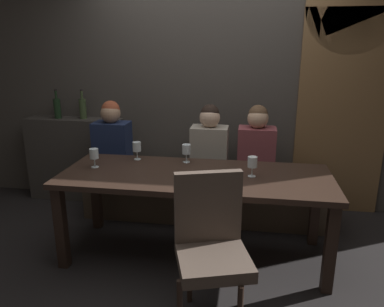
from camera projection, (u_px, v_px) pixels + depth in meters
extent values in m
plane|color=black|center=(195.00, 254.00, 3.25)|extent=(9.00, 9.00, 0.00)
cube|color=#423D38|center=(212.00, 69.00, 3.98)|extent=(6.00, 0.12, 3.00)
cube|color=brown|center=(342.00, 115.00, 3.84)|extent=(0.90, 0.05, 2.10)
cylinder|color=brown|center=(354.00, 6.00, 3.54)|extent=(0.90, 0.05, 0.90)
cube|color=#38342F|center=(77.00, 159.00, 4.34)|extent=(1.10, 0.28, 0.95)
cube|color=black|center=(61.00, 228.00, 2.98)|extent=(0.08, 0.08, 0.69)
cube|color=black|center=(330.00, 249.00, 2.67)|extent=(0.08, 0.08, 0.69)
cube|color=black|center=(96.00, 194.00, 3.64)|extent=(0.08, 0.08, 0.69)
cube|color=black|center=(315.00, 208.00, 3.33)|extent=(0.08, 0.08, 0.69)
cube|color=#302119|center=(195.00, 176.00, 3.05)|extent=(2.20, 0.84, 0.04)
cube|color=#4A3C2E|center=(205.00, 203.00, 3.86)|extent=(2.50, 0.40, 0.35)
cube|color=brown|center=(205.00, 182.00, 3.80)|extent=(2.50, 0.44, 0.10)
cylinder|color=#302119|center=(190.00, 275.00, 2.60)|extent=(0.04, 0.04, 0.42)
cylinder|color=#302119|center=(242.00, 280.00, 2.54)|extent=(0.04, 0.04, 0.42)
cube|color=brown|center=(213.00, 260.00, 2.33)|extent=(0.55, 0.55, 0.08)
cube|color=brown|center=(208.00, 207.00, 2.43)|extent=(0.44, 0.19, 0.48)
cube|color=#192342|center=(113.00, 148.00, 3.84)|extent=(0.36, 0.24, 0.55)
sphere|color=tan|center=(110.00, 113.00, 3.74)|extent=(0.20, 0.20, 0.20)
sphere|color=brown|center=(111.00, 110.00, 3.74)|extent=(0.18, 0.18, 0.18)
cube|color=#9E9384|center=(209.00, 153.00, 3.70)|extent=(0.36, 0.24, 0.53)
sphere|color=#DBB293|center=(210.00, 117.00, 3.60)|extent=(0.20, 0.20, 0.20)
sphere|color=black|center=(210.00, 114.00, 3.60)|extent=(0.18, 0.18, 0.18)
cube|color=brown|center=(256.00, 154.00, 3.65)|extent=(0.36, 0.24, 0.53)
sphere|color=tan|center=(258.00, 118.00, 3.55)|extent=(0.20, 0.20, 0.20)
sphere|color=brown|center=(258.00, 114.00, 3.55)|extent=(0.18, 0.18, 0.18)
cylinder|color=black|center=(57.00, 109.00, 4.18)|extent=(0.08, 0.08, 0.22)
cylinder|color=black|center=(56.00, 95.00, 4.13)|extent=(0.03, 0.03, 0.09)
cylinder|color=black|center=(55.00, 90.00, 4.12)|extent=(0.03, 0.03, 0.02)
cylinder|color=#384728|center=(83.00, 109.00, 4.16)|extent=(0.08, 0.08, 0.22)
cylinder|color=#384728|center=(82.00, 95.00, 4.11)|extent=(0.03, 0.03, 0.09)
cylinder|color=black|center=(81.00, 90.00, 4.10)|extent=(0.03, 0.03, 0.02)
cylinder|color=silver|center=(95.00, 167.00, 3.20)|extent=(0.06, 0.06, 0.00)
cylinder|color=silver|center=(95.00, 163.00, 3.19)|extent=(0.01, 0.01, 0.07)
cylinder|color=silver|center=(94.00, 154.00, 3.17)|extent=(0.08, 0.08, 0.08)
cylinder|color=gold|center=(94.00, 156.00, 3.17)|extent=(0.07, 0.07, 0.04)
cylinder|color=silver|center=(186.00, 162.00, 3.34)|extent=(0.06, 0.06, 0.00)
cylinder|color=silver|center=(186.00, 158.00, 3.33)|extent=(0.01, 0.01, 0.07)
cylinder|color=silver|center=(186.00, 149.00, 3.30)|extent=(0.08, 0.08, 0.08)
cylinder|color=maroon|center=(186.00, 152.00, 3.31)|extent=(0.07, 0.07, 0.03)
cylinder|color=silver|center=(137.00, 159.00, 3.42)|extent=(0.06, 0.06, 0.00)
cylinder|color=silver|center=(137.00, 155.00, 3.41)|extent=(0.01, 0.01, 0.07)
cylinder|color=silver|center=(137.00, 147.00, 3.38)|extent=(0.08, 0.08, 0.08)
cylinder|color=maroon|center=(137.00, 148.00, 3.39)|extent=(0.07, 0.07, 0.05)
cylinder|color=silver|center=(252.00, 176.00, 2.98)|extent=(0.06, 0.06, 0.00)
cylinder|color=silver|center=(252.00, 171.00, 2.97)|extent=(0.01, 0.01, 0.07)
cylinder|color=silver|center=(252.00, 162.00, 2.95)|extent=(0.08, 0.08, 0.08)
cube|color=white|center=(197.00, 179.00, 2.91)|extent=(0.19, 0.19, 0.01)
cube|color=#381E14|center=(198.00, 176.00, 2.90)|extent=(0.08, 0.06, 0.04)
cube|color=silver|center=(180.00, 177.00, 2.96)|extent=(0.05, 0.17, 0.01)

